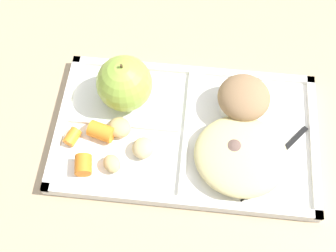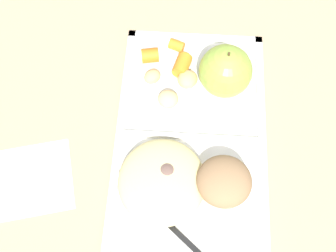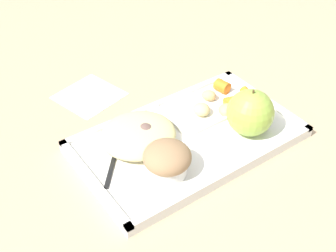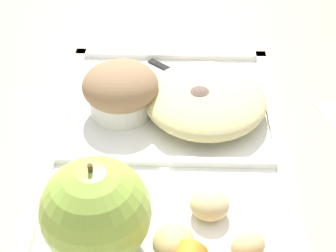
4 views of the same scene
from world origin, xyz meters
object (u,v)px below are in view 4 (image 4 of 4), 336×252
at_px(green_apple, 96,212).
at_px(plastic_fork, 209,90).
at_px(lunch_tray, 165,169).
at_px(bran_muffin, 121,90).

xyz_separation_m(green_apple, plastic_fork, (0.22, -0.09, -0.04)).
bearing_deg(green_apple, lunch_tray, -26.49).
bearing_deg(bran_muffin, plastic_fork, -66.35).
bearing_deg(lunch_tray, bran_muffin, 31.00).
bearing_deg(lunch_tray, plastic_fork, -20.28).
xyz_separation_m(lunch_tray, bran_muffin, (0.08, 0.05, 0.03)).
height_order(lunch_tray, plastic_fork, lunch_tray).
xyz_separation_m(bran_muffin, plastic_fork, (0.04, -0.09, -0.03)).
distance_m(lunch_tray, bran_muffin, 0.10).
relative_size(lunch_tray, green_apple, 4.36).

